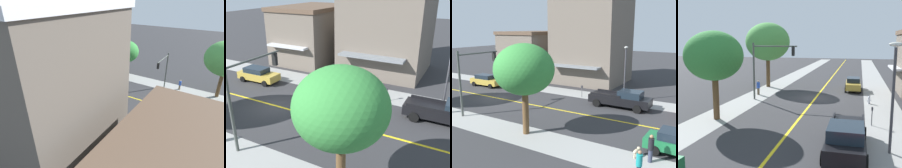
{
  "view_description": "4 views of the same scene",
  "coord_description": "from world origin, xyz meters",
  "views": [
    {
      "loc": [
        -22.56,
        -6.2,
        14.18
      ],
      "look_at": [
        -2.18,
        7.11,
        2.57
      ],
      "focal_mm": 30.22,
      "sensor_mm": 36.0,
      "label": 1
    },
    {
      "loc": [
        15.32,
        14.27,
        10.13
      ],
      "look_at": [
        -1.96,
        5.07,
        2.37
      ],
      "focal_mm": 40.91,
      "sensor_mm": 36.0,
      "label": 2
    },
    {
      "loc": [
        20.87,
        21.99,
        7.95
      ],
      "look_at": [
        -0.05,
        9.11,
        2.66
      ],
      "focal_mm": 42.15,
      "sensor_mm": 36.0,
      "label": 3
    },
    {
      "loc": [
        -4.44,
        27.59,
        6.03
      ],
      "look_at": [
        0.93,
        7.19,
        2.64
      ],
      "focal_mm": 42.26,
      "sensor_mm": 36.0,
      "label": 4
    }
  ],
  "objects": [
    {
      "name": "tan_rowhouse",
      "position": [
        -14.31,
        5.17,
        6.94
      ],
      "size": [
        10.68,
        9.68,
        13.86
      ],
      "rotation": [
        0.0,
        0.0,
        -1.57
      ],
      "color": "#665B51",
      "rests_on": "ground"
    },
    {
      "name": "traffic_light_mast",
      "position": [
        4.73,
        2.04,
        4.02
      ],
      "size": [
        4.74,
        0.32,
        5.94
      ],
      "rotation": [
        0.0,
        0.0,
        3.14
      ],
      "color": "#474C47",
      "rests_on": "ground"
    },
    {
      "name": "road_centerline_stripe",
      "position": [
        0.0,
        0.0,
        0.0
      ],
      "size": [
        0.2,
        126.0,
        0.0
      ],
      "primitive_type": "cube",
      "color": "yellow",
      "rests_on": "ground"
    },
    {
      "name": "pedestrian_black_shirt",
      "position": [
        5.79,
        18.8,
        0.93
      ],
      "size": [
        0.34,
        0.34,
        1.76
      ],
      "rotation": [
        0.0,
        0.0,
        1.58
      ],
      "color": "#33384C",
      "rests_on": "ground"
    },
    {
      "name": "red_sedan_left_curb",
      "position": [
        -3.95,
        21.51,
        0.82
      ],
      "size": [
        2.2,
        4.56,
        1.55
      ],
      "rotation": [
        0.0,
        0.0,
        1.53
      ],
      "color": "red",
      "rests_on": "ground"
    },
    {
      "name": "pedestrian_blue_shirt",
      "position": [
        6.69,
        -0.35,
        0.88
      ],
      "size": [
        0.38,
        0.38,
        1.68
      ],
      "rotation": [
        0.0,
        0.0,
        1.96
      ],
      "color": "brown",
      "rests_on": "ground"
    },
    {
      "name": "sidewalk_right",
      "position": [
        6.65,
        0.0,
        0.0
      ],
      "size": [
        3.21,
        126.0,
        0.01
      ],
      "primitive_type": "cube",
      "color": "gray",
      "rests_on": "ground"
    },
    {
      "name": "ground_plane",
      "position": [
        0.0,
        0.0,
        0.0
      ],
      "size": [
        140.0,
        140.0,
        0.0
      ],
      "primitive_type": "plane",
      "color": "#2D2D30"
    },
    {
      "name": "pedestrian_teal_shirt",
      "position": [
        7.91,
        18.71,
        0.86
      ],
      "size": [
        0.33,
        0.33,
        1.62
      ],
      "rotation": [
        0.0,
        0.0,
        5.88
      ],
      "color": "black",
      "rests_on": "ground"
    },
    {
      "name": "street_tree_right_corner",
      "position": [
        6.28,
        9.61,
        4.95
      ],
      "size": [
        4.46,
        4.46,
        6.87
      ],
      "color": "brown",
      "rests_on": "ground"
    },
    {
      "name": "black_pickup_truck",
      "position": [
        -3.92,
        13.55,
        0.92
      ],
      "size": [
        2.24,
        6.14,
        1.84
      ],
      "rotation": [
        0.0,
        0.0,
        1.57
      ],
      "color": "black",
      "rests_on": "ground"
    },
    {
      "name": "fire_hydrant",
      "position": [
        -5.51,
        1.18,
        0.39
      ],
      "size": [
        0.44,
        0.24,
        0.78
      ],
      "color": "silver",
      "rests_on": "ground"
    },
    {
      "name": "parking_meter",
      "position": [
        -5.48,
        8.22,
        0.91
      ],
      "size": [
        0.12,
        0.18,
        1.38
      ],
      "color": "#4C4C51",
      "rests_on": "ground"
    },
    {
      "name": "street_lamp",
      "position": [
        -6.24,
        13.0,
        3.76
      ],
      "size": [
        0.7,
        0.36,
        6.02
      ],
      "color": "#38383D",
      "rests_on": "ground"
    },
    {
      "name": "sidewalk_left",
      "position": [
        -6.65,
        0.0,
        0.0
      ],
      "size": [
        3.21,
        126.0,
        0.01
      ],
      "primitive_type": "cube",
      "color": "gray",
      "rests_on": "ground"
    },
    {
      "name": "green_sedan_right_curb",
      "position": [
        3.91,
        20.33,
        0.8
      ],
      "size": [
        2.15,
        4.77,
        1.53
      ],
      "rotation": [
        0.0,
        0.0,
        1.54
      ],
      "color": "#196638",
      "rests_on": "ground"
    },
    {
      "name": "small_dog",
      "position": [
        5.56,
        17.91,
        0.38
      ],
      "size": [
        0.77,
        0.37,
        0.57
      ],
      "rotation": [
        0.0,
        0.0,
        2.97
      ],
      "color": "#C6B28C",
      "rests_on": "ground"
    },
    {
      "name": "gold_sedan_left_curb",
      "position": [
        -3.81,
        -5.82,
        0.83
      ],
      "size": [
        2.07,
        4.7,
        1.59
      ],
      "rotation": [
        0.0,
        0.0,
        1.6
      ],
      "color": "#B29338",
      "rests_on": "ground"
    },
    {
      "name": "pedestrian_yellow_shirt",
      "position": [
        -6.31,
        19.13,
        0.91
      ],
      "size": [
        0.32,
        0.32,
        1.71
      ],
      "rotation": [
        0.0,
        0.0,
        0.85
      ],
      "color": "black",
      "rests_on": "ground"
    }
  ]
}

